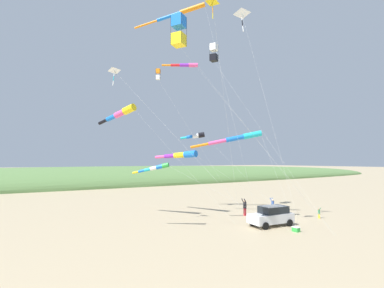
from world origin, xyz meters
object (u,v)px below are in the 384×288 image
Objects in this scene: person_adult_flyer at (245,206)px; kite_windsock_blue_topmost at (185,65)px; person_child_grey_jacket at (273,204)px; kite_box_teal_far_right at (158,75)px; kite_delta_long_streamer_left at (116,72)px; kite_windsock_long_streamer_right at (180,13)px; kite_delta_rainbow_low_near at (242,15)px; kite_windsock_magenta_far_left at (156,168)px; parked_car at (271,216)px; kite_windsock_black_fish_shape at (121,113)px; kite_box_white_trailing at (179,31)px; person_child_green_jacket at (319,212)px; kite_windsock_striped_overhead at (181,155)px; kite_windsock_purple_drifting at (196,136)px; kite_windsock_small_distant at (236,138)px; cooler_box at (296,229)px; kite_delta_red_high_left at (213,5)px; kite_box_green_low_center at (214,53)px.

person_adult_flyer is 0.11× the size of kite_windsock_blue_topmost.
kite_box_teal_far_right is (-5.55, -12.73, 15.42)m from person_child_grey_jacket.
kite_windsock_blue_topmost reaches higher than kite_delta_long_streamer_left.
kite_windsock_long_streamer_right reaches higher than kite_delta_long_streamer_left.
kite_delta_rainbow_low_near reaches higher than kite_windsock_magenta_far_left.
parked_car is 0.37× the size of kite_windsock_black_fish_shape.
kite_windsock_magenta_far_left is at bearing -52.59° from kite_windsock_blue_topmost.
kite_windsock_blue_topmost is at bearing 127.41° from kite_windsock_magenta_far_left.
kite_windsock_blue_topmost is (-3.12, -10.46, 16.23)m from person_child_grey_jacket.
kite_box_white_trailing is at bearing -17.87° from kite_box_teal_far_right.
person_child_green_jacket is (0.18, 7.01, -0.33)m from parked_car.
kite_windsock_striped_overhead is at bearing 133.81° from kite_windsock_magenta_far_left.
person_adult_flyer is at bearing 95.01° from kite_windsock_magenta_far_left.
kite_delta_rainbow_low_near reaches higher than kite_delta_long_streamer_left.
kite_windsock_black_fish_shape reaches higher than kite_windsock_purple_drifting.
kite_windsock_small_distant is at bearing -73.07° from person_child_grey_jacket.
kite_windsock_purple_drifting reaches higher than kite_windsock_small_distant.
kite_windsock_long_streamer_right is at bearing -30.15° from kite_windsock_striped_overhead.
kite_windsock_blue_topmost is 1.02× the size of kite_box_teal_far_right.
kite_box_white_trailing is 1.14× the size of kite_delta_long_streamer_left.
kite_box_teal_far_right is at bearing -151.66° from cooler_box.
kite_box_teal_far_right is (-5.58, -8.24, 15.28)m from person_adult_flyer.
kite_windsock_striped_overhead is at bearing -129.09° from person_child_green_jacket.
kite_windsock_black_fish_shape is (-11.90, -12.02, 10.90)m from cooler_box.
kite_delta_rainbow_low_near is 15.23m from kite_windsock_black_fish_shape.
kite_windsock_small_distant is at bearing -3.61° from kite_windsock_purple_drifting.
person_adult_flyer is at bearing 97.57° from kite_windsock_long_streamer_right.
parked_car reaches higher than person_child_green_jacket.
kite_delta_red_high_left is at bearing -1.35° from kite_box_teal_far_right.
kite_delta_long_streamer_left is at bearing -75.05° from kite_windsock_blue_topmost.
parked_car is 0.30× the size of kite_delta_long_streamer_left.
kite_box_white_trailing reaches higher than kite_windsock_striped_overhead.
kite_windsock_long_streamer_right is at bearing -173.01° from kite_delta_red_high_left.
kite_windsock_magenta_far_left is 9.49m from kite_delta_long_streamer_left.
person_child_green_jacket is 21.98m from kite_windsock_blue_topmost.
kite_delta_long_streamer_left reaches higher than person_child_grey_jacket.
kite_box_teal_far_right is at bearing 106.54° from kite_windsock_black_fish_shape.
parked_car is 8.25m from kite_windsock_small_distant.
kite_windsock_small_distant is at bearing 23.48° from kite_windsock_striped_overhead.
kite_box_white_trailing is at bearing -46.34° from kite_box_green_low_center.
kite_delta_red_high_left reaches higher than kite_windsock_blue_topmost.
parked_car is 19.83m from kite_delta_long_streamer_left.
kite_windsock_purple_drifting is (-2.09, 3.39, 2.55)m from kite_windsock_striped_overhead.
kite_windsock_long_streamer_right reaches higher than person_child_grey_jacket.
kite_windsock_striped_overhead is (-12.04, -4.85, 6.64)m from cooler_box.
person_child_grey_jacket is at bearing 87.56° from kite_delta_long_streamer_left.
kite_box_white_trailing is at bearing -67.36° from person_child_grey_jacket.
kite_box_white_trailing is 1.42× the size of kite_windsock_magenta_far_left.
person_adult_flyer is 12.29m from kite_windsock_magenta_far_left.
kite_box_green_low_center is at bearing -133.25° from person_child_green_jacket.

